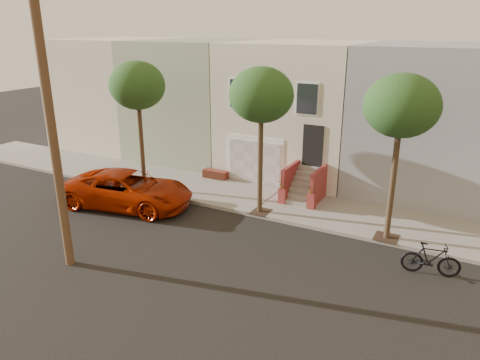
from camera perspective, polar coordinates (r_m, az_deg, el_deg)
The scene contains 9 objects.
ground at distance 17.52m, azimuth -6.15°, elevation -8.22°, with size 90.00×90.00×0.00m, color black.
sidewalk at distance 21.70m, azimuth 1.78°, elevation -2.36°, with size 40.00×3.70×0.15m, color gray.
house_row at distance 25.93m, azimuth 7.71°, elevation 9.23°, with size 33.10×11.70×7.00m.
tree_left at distance 22.22m, azimuth -12.90°, elevation 11.51°, with size 2.70×2.57×6.30m.
tree_mid at distance 18.66m, azimuth 2.71°, elevation 10.60°, with size 2.70×2.57×6.30m.
tree_right at distance 17.06m, azimuth 19.81°, elevation 8.71°, with size 2.70×2.57×6.30m.
utility_pole at distance 10.01m, azimuth 21.58°, elevation 1.40°, with size 23.60×1.22×10.00m.
pickup_truck at distance 21.31m, azimuth -14.06°, elevation -1.18°, with size 2.77×6.00×1.67m, color #9B1B00.
motorcycle at distance 16.57m, azimuth 23.07°, elevation -9.21°, with size 0.54×1.91×1.15m, color black.
Camera 1 is at (8.95, -12.76, 7.99)m, focal length 33.64 mm.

